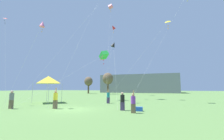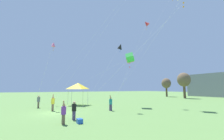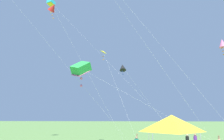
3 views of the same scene
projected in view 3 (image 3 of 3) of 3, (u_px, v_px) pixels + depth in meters
The scene contains 8 objects.
festival_tent at pixel (172, 123), 15.84m from camera, with size 3.03×3.03×3.79m.
person_purple_shirt at pixel (195, 140), 28.06m from camera, with size 0.38×0.38×1.88m.
kite_red_diamond_0 at pixel (53, 8), 24.80m from camera, with size 1.90×8.19×14.93m.
kite_black_diamond_3 at pixel (123, 67), 25.62m from camera, with size 3.08×7.05×9.09m.
kite_cyan_box_4 at pixel (51, 3), 40.73m from camera, with size 9.65×20.02×22.29m.
kite_pink_diamond_5 at pixel (222, 43), 19.44m from camera, with size 2.81×2.46×9.64m.
kite_green_box_7 at pixel (81, 69), 22.74m from camera, with size 5.41×14.53×8.78m.
kite_yellow_delta_9 at pixel (104, 52), 34.11m from camera, with size 9.35×5.16×12.64m.
Camera 3 is at (-23.40, 7.28, 3.85)m, focal length 40.00 mm.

